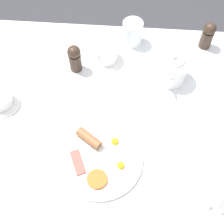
{
  "coord_description": "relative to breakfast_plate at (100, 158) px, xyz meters",
  "views": [
    {
      "loc": [
        -0.55,
        -0.04,
        1.68
      ],
      "look_at": [
        0.0,
        0.0,
        0.75
      ],
      "focal_mm": 50.0,
      "sensor_mm": 36.0,
      "label": 1
    }
  ],
  "objects": [
    {
      "name": "fork_by_plate",
      "position": [
        0.1,
        -0.27,
        -0.01
      ],
      "size": [
        0.14,
        0.12,
        0.0
      ],
      "rotation": [
        0.0,
        0.0,
        2.27
      ],
      "color": "silver",
      "rests_on": "table"
    },
    {
      "name": "knife_by_plate",
      "position": [
        0.46,
        0.26,
        -0.01
      ],
      "size": [
        0.2,
        0.03,
        0.0
      ],
      "rotation": [
        0.0,
        0.0,
        1.51
      ],
      "color": "silver",
      "rests_on": "table"
    },
    {
      "name": "water_glass_short",
      "position": [
        0.52,
        -0.08,
        0.04
      ],
      "size": [
        0.08,
        0.08,
        0.1
      ],
      "color": "white",
      "rests_on": "table"
    },
    {
      "name": "pepper_grinder",
      "position": [
        0.36,
        0.13,
        0.05
      ],
      "size": [
        0.05,
        0.05,
        0.12
      ],
      "color": "#38281E",
      "rests_on": "table"
    },
    {
      "name": "ground_plane",
      "position": [
        0.17,
        -0.03,
        -0.74
      ],
      "size": [
        8.0,
        8.0,
        0.0
      ],
      "primitive_type": "plane",
      "color": "#333338"
    },
    {
      "name": "salt_grinder",
      "position": [
        0.52,
        -0.37,
        0.05
      ],
      "size": [
        0.05,
        0.05,
        0.12
      ],
      "color": "#38281E",
      "rests_on": "table"
    },
    {
      "name": "teacup_with_saucer_right",
      "position": [
        0.42,
        0.02,
        0.02
      ],
      "size": [
        0.13,
        0.13,
        0.07
      ],
      "color": "white",
      "rests_on": "table"
    },
    {
      "name": "teapot_far",
      "position": [
        0.35,
        -0.23,
        0.05
      ],
      "size": [
        0.2,
        0.11,
        0.13
      ],
      "rotation": [
        0.0,
        0.0,
        3.09
      ],
      "color": "white",
      "rests_on": "table"
    },
    {
      "name": "breakfast_plate",
      "position": [
        0.0,
        0.0,
        0.0
      ],
      "size": [
        0.28,
        0.28,
        0.04
      ],
      "color": "white",
      "rests_on": "table"
    },
    {
      "name": "table",
      "position": [
        0.17,
        -0.03,
        -0.08
      ],
      "size": [
        0.87,
        1.06,
        0.73
      ],
      "color": "silver",
      "rests_on": "ground_plane"
    }
  ]
}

